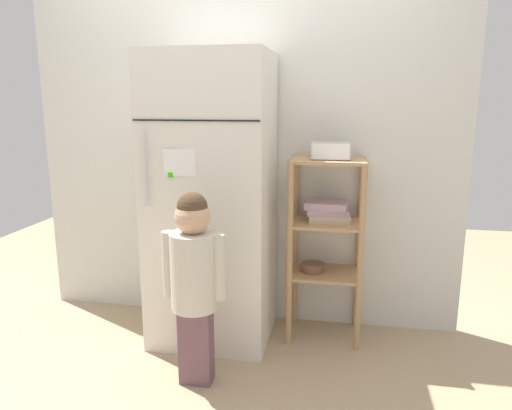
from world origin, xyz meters
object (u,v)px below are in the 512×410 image
Objects in this scene: pantry_shelf_unit at (326,229)px; refrigerator at (212,201)px; child_standing at (194,270)px; fruit_bin at (331,153)px.

refrigerator is at bearing -169.85° from pantry_shelf_unit.
refrigerator is 0.71m from pantry_shelf_unit.
fruit_bin is (0.65, 0.64, 0.54)m from child_standing.
child_standing is at bearing -135.36° from fruit_bin.
fruit_bin reaches higher than child_standing.
fruit_bin is at bearing 44.64° from child_standing.
refrigerator reaches higher than pantry_shelf_unit.
pantry_shelf_unit reaches higher than child_standing.
pantry_shelf_unit is 5.00× the size of fruit_bin.
fruit_bin is at bearing -23.27° from pantry_shelf_unit.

